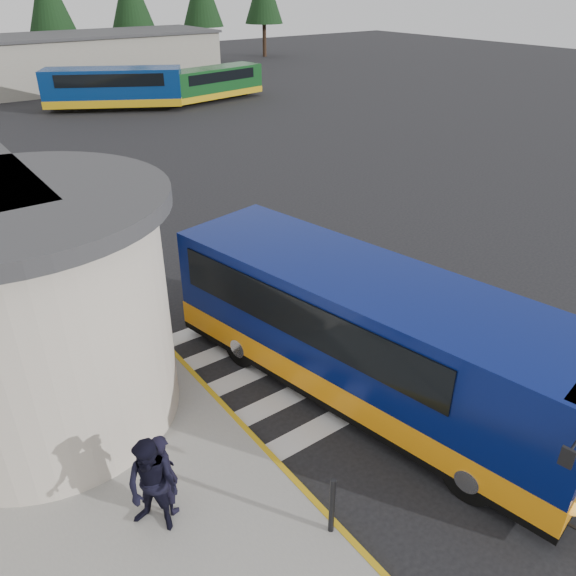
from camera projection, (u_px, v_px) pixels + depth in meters
ground at (323, 321)px, 15.43m from camera, size 140.00×140.00×0.00m
curb_strip at (126, 303)px, 16.12m from camera, size 0.12×34.00×0.16m
crosswalk at (327, 340)px, 14.61m from camera, size 8.00×5.35×0.01m
depot_building at (62, 62)px, 47.14m from camera, size 26.40×8.40×4.20m
transit_bus at (369, 340)px, 12.17m from camera, size 4.96×10.65×2.92m
pedestrian_a at (164, 473)px, 9.44m from camera, size 0.53×0.68×1.65m
pedestrian_b at (153, 487)px, 9.07m from camera, size 1.10×1.14×1.85m
bollard at (332, 506)px, 9.14m from camera, size 0.10×0.10×1.19m
far_bus_a at (114, 87)px, 39.33m from camera, size 9.49×6.89×2.42m
far_bus_b at (213, 82)px, 42.46m from camera, size 8.30×3.58×2.07m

